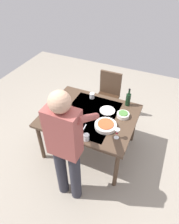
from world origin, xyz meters
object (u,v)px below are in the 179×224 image
chair_near (108,93)px  wine_glass_right (117,132)px  dining_table (89,118)px  serving_bowl_pasta (106,125)px  wine_bottle (128,99)px  dinner_plate_far (61,105)px  dinner_plate_near (107,111)px  person_server (66,145)px  side_bowl_salad (123,115)px  wine_glass_left (46,116)px  water_cup_near_right (86,137)px  water_cup_near_left (92,96)px

chair_near → wine_glass_right: bearing=113.9°
dining_table → serving_bowl_pasta: (-0.31, 0.15, 0.11)m
chair_near → wine_bottle: wine_bottle is taller
dinner_plate_far → dinner_plate_near: bearing=-166.7°
person_server → serving_bowl_pasta: 0.72m
person_server → serving_bowl_pasta: size_ratio=5.63×
dinner_plate_far → wine_bottle: bearing=-155.6°
person_server → dinner_plate_far: 1.03m
dining_table → person_server: 0.86m
chair_near → serving_bowl_pasta: bearing=107.4°
person_server → wine_glass_right: person_server is taller
dining_table → side_bowl_salad: 0.50m
dining_table → wine_glass_left: bearing=38.5°
person_server → dinner_plate_far: bearing=-55.3°
dining_table → dinner_plate_near: dinner_plate_near is taller
wine_glass_right → wine_bottle: bearing=-85.4°
wine_bottle → side_bowl_salad: wine_bottle is taller
dinner_plate_near → water_cup_near_right: bearing=86.1°
wine_bottle → dining_table: bearing=45.3°
chair_near → person_server: person_server is taller
person_server → dinner_plate_near: (-0.14, -0.99, -0.21)m
chair_near → wine_glass_right: 1.35m
person_server → wine_glass_left: bearing=-36.9°
dining_table → wine_glass_left: (0.49, 0.39, 0.18)m
wine_bottle → serving_bowl_pasta: size_ratio=0.99×
serving_bowl_pasta → person_server: bearing=70.6°
chair_near → side_bowl_salad: 0.94m
water_cup_near_left → side_bowl_salad: size_ratio=0.49×
wine_glass_left → dinner_plate_near: (-0.69, -0.57, -0.10)m
dining_table → wine_glass_left: wine_glass_left is taller
wine_glass_left → serving_bowl_pasta: size_ratio=0.50×
chair_near → serving_bowl_pasta: chair_near is taller
person_server → dinner_plate_far: (0.57, -0.83, -0.21)m
wine_glass_right → water_cup_near_left: size_ratio=1.73×
chair_near → side_bowl_salad: bearing=122.5°
dining_table → serving_bowl_pasta: bearing=154.1°
person_server → water_cup_near_right: (-0.09, -0.34, -0.17)m
chair_near → serving_bowl_pasta: (-0.34, 1.07, 0.25)m
wine_bottle → dinner_plate_far: (0.94, 0.43, -0.10)m
water_cup_near_left → side_bowl_salad: (-0.59, 0.23, -0.01)m
wine_glass_right → serving_bowl_pasta: wine_glass_right is taller
person_server → water_cup_near_right: 0.39m
water_cup_near_left → dinner_plate_far: size_ratio=0.38×
dining_table → dinner_plate_near: 0.29m
water_cup_near_left → dinner_plate_far: bearing=45.3°
water_cup_near_left → dinner_plate_far: (0.37, 0.37, -0.04)m
water_cup_near_left → water_cup_near_right: (-0.30, 0.86, 0.00)m
wine_glass_left → dinner_plate_far: size_ratio=0.66×
dinner_plate_near → dinner_plate_far: size_ratio=1.00×
chair_near → serving_bowl_pasta: size_ratio=3.03×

